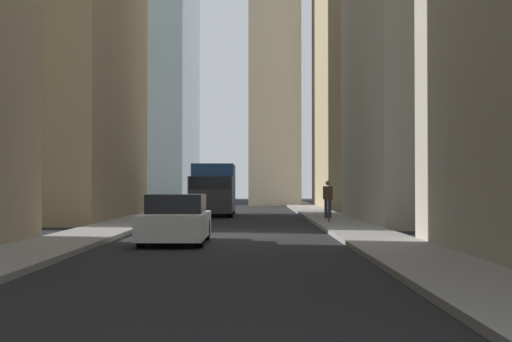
% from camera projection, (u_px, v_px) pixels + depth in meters
% --- Properties ---
extents(ground_plane, '(135.00, 135.00, 0.00)m').
position_uv_depth(ground_plane, '(229.00, 234.00, 25.11)').
color(ground_plane, black).
extents(sidewalk_right, '(90.00, 2.20, 0.14)m').
position_uv_depth(sidewalk_right, '(97.00, 232.00, 25.10)').
color(sidewalk_right, gray).
rests_on(sidewalk_right, ground_plane).
extents(sidewalk_left, '(90.00, 2.20, 0.14)m').
position_uv_depth(sidewalk_left, '(361.00, 232.00, 25.12)').
color(sidewalk_left, gray).
rests_on(sidewalk_left, ground_plane).
extents(building_left_far, '(13.51, 10.50, 24.23)m').
position_uv_depth(building_left_far, '(387.00, 44.00, 54.18)').
color(building_left_far, '#9E8966').
rests_on(building_left_far, ground_plane).
extents(delivery_truck, '(6.46, 2.25, 2.84)m').
position_uv_depth(delivery_truck, '(213.00, 189.00, 40.37)').
color(delivery_truck, '#285699').
rests_on(delivery_truck, ground_plane).
extents(sedan_white, '(4.30, 1.78, 1.42)m').
position_uv_depth(sedan_white, '(176.00, 220.00, 21.21)').
color(sedan_white, silver).
rests_on(sedan_white, ground_plane).
extents(pedestrian, '(0.26, 0.44, 1.75)m').
position_uv_depth(pedestrian, '(328.00, 198.00, 34.40)').
color(pedestrian, '#33333D').
rests_on(pedestrian, sidewalk_left).
extents(discarded_bottle, '(0.07, 0.07, 0.27)m').
position_uv_depth(discarded_bottle, '(329.00, 219.00, 30.64)').
color(discarded_bottle, brown).
rests_on(discarded_bottle, sidewalk_left).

